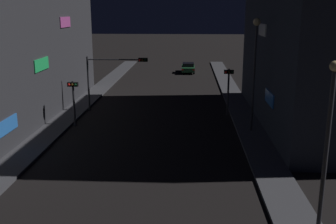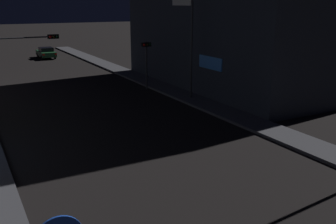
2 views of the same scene
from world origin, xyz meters
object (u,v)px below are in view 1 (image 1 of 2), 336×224
at_px(traffic_light_left_kerb, 73,94).
at_px(traffic_light_right_kerb, 229,82).
at_px(far_car, 188,68).
at_px(traffic_light_overhead, 112,71).
at_px(street_lamp_near_block, 327,146).
at_px(street_lamp_far_block, 255,55).

xyz_separation_m(traffic_light_left_kerb, traffic_light_right_kerb, (12.08, 3.89, 0.30)).
bearing_deg(far_car, traffic_light_overhead, -105.90).
relative_size(traffic_light_right_kerb, street_lamp_near_block, 0.57).
xyz_separation_m(far_car, traffic_light_right_kerb, (3.46, -23.39, 2.08)).
bearing_deg(traffic_light_overhead, far_car, 74.10).
height_order(traffic_light_overhead, street_lamp_near_block, street_lamp_near_block).
xyz_separation_m(far_car, traffic_light_left_kerb, (-8.62, -27.27, 1.78)).
relative_size(traffic_light_left_kerb, street_lamp_far_block, 0.44).
distance_m(traffic_light_left_kerb, street_lamp_near_block, 21.07).
height_order(far_car, traffic_light_left_kerb, traffic_light_left_kerb).
distance_m(far_car, street_lamp_far_block, 29.16).
xyz_separation_m(traffic_light_right_kerb, street_lamp_near_block, (1.38, -20.00, 1.41)).
bearing_deg(street_lamp_near_block, traffic_light_right_kerb, 93.96).
relative_size(traffic_light_overhead, traffic_light_left_kerb, 1.52).
relative_size(traffic_light_right_kerb, street_lamp_far_block, 0.49).
xyz_separation_m(traffic_light_overhead, street_lamp_far_block, (11.19, -5.67, 2.11)).
bearing_deg(traffic_light_right_kerb, traffic_light_overhead, 175.88).
xyz_separation_m(far_car, traffic_light_overhead, (-6.46, -22.67, 2.84)).
height_order(traffic_light_left_kerb, street_lamp_near_block, street_lamp_near_block).
bearing_deg(street_lamp_far_block, far_car, 99.47).
xyz_separation_m(street_lamp_near_block, street_lamp_far_block, (-0.11, 15.05, 1.46)).
height_order(traffic_light_left_kerb, traffic_light_right_kerb, traffic_light_right_kerb).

